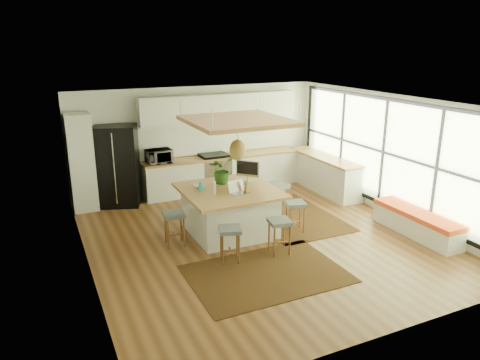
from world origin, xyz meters
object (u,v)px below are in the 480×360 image
stool_right_back (276,202)px  island_plant (222,172)px  stool_near_left (230,243)px  stool_left_side (175,228)px  laptop (239,188)px  microwave (159,155)px  stool_right_front (295,215)px  stool_near_right (279,235)px  fridge (117,167)px  island (229,211)px  monitor (248,170)px

stool_right_back → island_plant: island_plant is taller
stool_near_left → stool_left_side: (-0.69, 1.07, 0.00)m
stool_left_side → laptop: bearing=-9.6°
microwave → stool_right_front: bearing=-61.6°
stool_near_right → microwave: (-1.17, 3.89, 0.78)m
stool_near_left → microwave: microwave is taller
stool_right_front → stool_near_left: bearing=-159.3°
stool_near_left → stool_near_right: stool_near_right is taller
stool_left_side → laptop: 1.46m
fridge → stool_right_back: 3.83m
stool_near_right → stool_right_back: (0.82, 1.59, 0.00)m
stool_near_left → fridge: bearing=107.6°
stool_near_left → stool_left_side: size_ratio=0.96×
stool_right_back → laptop: (-1.20, -0.66, 0.70)m
island → stool_left_side: (-1.20, -0.12, -0.11)m
stool_left_side → island_plant: island_plant is taller
stool_right_front → laptop: 1.38m
stool_near_right → stool_right_front: bearing=43.0°
stool_right_back → stool_near_left: bearing=-139.6°
monitor → microwave: 2.65m
stool_near_left → stool_right_front: size_ratio=1.00×
island_plant → stool_right_back: bearing=-5.9°
island → microwave: 2.80m
monitor → stool_right_front: bearing=-3.9°
stool_right_front → stool_left_side: stool_left_side is taller
stool_right_back → microwave: microwave is taller
island → stool_near_left: size_ratio=2.87×
stool_right_back → laptop: size_ratio=2.08×
island → island_plant: 0.84m
stool_left_side → fridge: bearing=100.8°
monitor → microwave: size_ratio=0.84×
stool_right_back → monitor: monitor is taller
island_plant → fridge: bearing=128.8°
fridge → stool_near_left: fridge is taller
stool_right_back → monitor: bearing=-177.3°
fridge → stool_right_front: size_ratio=3.00×
stool_left_side → monitor: bearing=13.3°
stool_near_right → microwave: size_ratio=1.08×
fridge → laptop: fridge is taller
island → island_plant: (0.03, 0.45, 0.70)m
island → laptop: size_ratio=4.99×
fridge → stool_right_back: (3.00, -2.32, -0.57)m
stool_right_front → stool_right_back: size_ratio=0.83×
microwave → stool_near_left: bearing=-90.4°
stool_near_left → stool_right_front: (1.76, 0.66, 0.00)m
stool_near_right → monitor: bearing=86.3°
stool_near_left → stool_near_right: size_ratio=0.98×
laptop → stool_near_right: bearing=-78.6°
microwave → island: bearing=-78.2°
monitor → island_plant: monitor is taller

